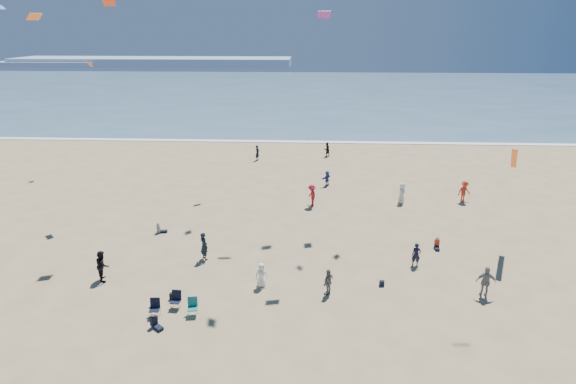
{
  "coord_description": "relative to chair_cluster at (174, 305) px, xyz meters",
  "views": [
    {
      "loc": [
        3.08,
        -14.24,
        14.56
      ],
      "look_at": [
        2.0,
        8.0,
        6.38
      ],
      "focal_mm": 28.0,
      "sensor_mm": 36.0,
      "label": 1
    }
  ],
  "objects": [
    {
      "name": "black_backpack",
      "position": [
        -0.52,
        1.34,
        -0.31
      ],
      "size": [
        0.3,
        0.22,
        0.38
      ],
      "primitive_type": "cube",
      "color": "black",
      "rests_on": "ground"
    },
    {
      "name": "navy_bag",
      "position": [
        11.61,
        3.35,
        -0.33
      ],
      "size": [
        0.28,
        0.18,
        0.34
      ],
      "primitive_type": "cube",
      "color": "black",
      "rests_on": "ground"
    },
    {
      "name": "white_tote",
      "position": [
        -1.36,
        0.63,
        -0.3
      ],
      "size": [
        0.35,
        0.2,
        0.4
      ],
      "primitive_type": "cube",
      "color": "white",
      "rests_on": "ground"
    },
    {
      "name": "headland_far",
      "position": [
        -55.96,
        164.02,
        1.1
      ],
      "size": [
        110.0,
        20.0,
        3.2
      ],
      "primitive_type": "cube",
      "color": "#7A8EA8",
      "rests_on": "ground"
    },
    {
      "name": "headland_near",
      "position": [
        -95.96,
        159.02,
        0.5
      ],
      "size": [
        40.0,
        14.0,
        2.0
      ],
      "primitive_type": "cube",
      "color": "#7A8EA8",
      "rests_on": "ground"
    },
    {
      "name": "seated_group",
      "position": [
        5.23,
        -0.9,
        -0.08
      ],
      "size": [
        21.11,
        22.72,
        0.84
      ],
      "color": "silver",
      "rests_on": "ground"
    },
    {
      "name": "chair_cluster",
      "position": [
        0.0,
        0.0,
        0.0
      ],
      "size": [
        2.67,
        1.45,
        1.0
      ],
      "color": "black",
      "rests_on": "ground"
    },
    {
      "name": "kites_aloft",
      "position": [
        12.57,
        7.77,
        14.09
      ],
      "size": [
        39.37,
        38.33,
        27.71
      ],
      "color": "#DA3F05",
      "rests_on": "ground"
    },
    {
      "name": "surf_line",
      "position": [
        4.04,
        39.02,
        -0.46
      ],
      "size": [
        220.0,
        1.2,
        0.08
      ],
      "primitive_type": "cube",
      "color": "white",
      "rests_on": "ground"
    },
    {
      "name": "standing_flyers",
      "position": [
        9.34,
        8.65,
        0.41
      ],
      "size": [
        33.55,
        42.9,
        1.94
      ],
      "color": "silver",
      "rests_on": "ground"
    },
    {
      "name": "ocean",
      "position": [
        4.04,
        89.02,
        -0.47
      ],
      "size": [
        220.0,
        100.0,
        0.06
      ],
      "primitive_type": "cube",
      "color": "#476B84",
      "rests_on": "ground"
    }
  ]
}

